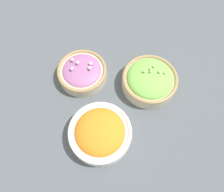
{
  "coord_description": "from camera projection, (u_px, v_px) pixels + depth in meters",
  "views": [
    {
      "loc": [
        -0.08,
        -0.28,
        0.67
      ],
      "look_at": [
        0.0,
        0.0,
        0.03
      ],
      "focal_mm": 35.0,
      "sensor_mm": 36.0,
      "label": 1
    }
  ],
  "objects": [
    {
      "name": "bowl_carrots",
      "position": [
        100.0,
        133.0,
        0.65
      ],
      "size": [
        0.19,
        0.19,
        0.07
      ],
      "color": "silver",
      "rests_on": "ground_plane"
    },
    {
      "name": "bowl_lettuce",
      "position": [
        150.0,
        80.0,
        0.72
      ],
      "size": [
        0.18,
        0.18,
        0.08
      ],
      "color": "beige",
      "rests_on": "ground_plane"
    },
    {
      "name": "bowl_red_onion",
      "position": [
        82.0,
        72.0,
        0.74
      ],
      "size": [
        0.17,
        0.17,
        0.06
      ],
      "color": "beige",
      "rests_on": "ground_plane"
    },
    {
      "name": "ground_plane",
      "position": [
        112.0,
        100.0,
        0.73
      ],
      "size": [
        3.0,
        3.0,
        0.0
      ],
      "primitive_type": "plane",
      "color": "#4C5156"
    }
  ]
}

